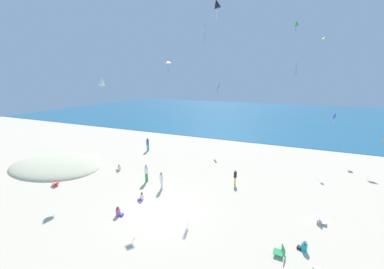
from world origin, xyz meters
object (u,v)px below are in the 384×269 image
at_px(person_4, 161,179).
at_px(kite_purple, 218,88).
at_px(beach_chair_far_left, 320,220).
at_px(person_3, 119,212).
at_px(kite_blue, 334,117).
at_px(person_5, 146,172).
at_px(person_1, 119,168).
at_px(beach_chair_mid_beach, 280,251).
at_px(kite_pink, 168,62).
at_px(beach_chair_near_camera, 56,183).
at_px(person_7, 235,176).
at_px(kite_red, 297,64).
at_px(person_0, 142,197).
at_px(kite_green, 297,24).
at_px(person_6, 304,247).
at_px(kite_yellow, 325,38).
at_px(kite_black, 217,3).
at_px(kite_teal, 205,30).
at_px(person_2, 148,144).
at_px(kite_white, 102,81).

height_order(person_4, kite_purple, kite_purple).
distance_m(beach_chair_far_left, person_3, 13.91).
relative_size(person_3, kite_blue, 0.48).
height_order(person_5, kite_blue, kite_blue).
relative_size(person_1, kite_purple, 0.35).
bearing_deg(beach_chair_mid_beach, kite_pink, -32.72).
distance_m(beach_chair_near_camera, person_7, 16.35).
xyz_separation_m(person_3, kite_red, (10.83, 22.26, 11.05)).
height_order(person_0, kite_purple, kite_purple).
distance_m(person_0, kite_green, 20.40).
bearing_deg(person_6, kite_yellow, -75.85).
relative_size(person_6, kite_blue, 0.46).
height_order(person_1, kite_purple, kite_purple).
distance_m(beach_chair_near_camera, beach_chair_far_left, 21.75).
distance_m(kite_blue, kite_black, 19.81).
distance_m(kite_pink, kite_red, 17.87).
xyz_separation_m(kite_teal, kite_black, (3.30, -6.46, 0.49)).
height_order(kite_blue, kite_red, kite_red).
distance_m(person_0, kite_teal, 18.68).
bearing_deg(beach_chair_far_left, kite_yellow, 94.72).
bearing_deg(person_2, person_0, -21.54).
bearing_deg(beach_chair_far_left, person_2, 163.28).
bearing_deg(beach_chair_near_camera, person_1, -164.86).
xyz_separation_m(person_7, kite_blue, (9.10, 12.46, 4.22)).
distance_m(person_5, person_6, 13.89).
relative_size(kite_purple, kite_pink, 1.84).
xyz_separation_m(beach_chair_mid_beach, person_7, (-4.25, 7.66, 0.52)).
bearing_deg(person_6, kite_black, -21.33).
bearing_deg(kite_purple, beach_chair_near_camera, -114.94).
bearing_deg(kite_purple, kite_green, -39.67).
distance_m(person_4, kite_purple, 18.00).
distance_m(person_2, kite_white, 10.93).
xyz_separation_m(person_1, person_3, (5.55, -6.56, 0.01)).
relative_size(kite_red, kite_green, 1.17).
bearing_deg(person_5, kite_yellow, 60.20).
distance_m(beach_chair_near_camera, kite_white, 10.37).
relative_size(person_0, person_6, 0.99).
bearing_deg(beach_chair_mid_beach, kite_black, -46.74).
bearing_deg(kite_red, beach_chair_mid_beach, -90.19).
bearing_deg(kite_red, person_4, -119.84).
relative_size(person_3, kite_yellow, 0.50).
distance_m(beach_chair_near_camera, person_6, 20.34).
bearing_deg(person_2, person_7, 14.56).
relative_size(beach_chair_far_left, person_1, 1.02).
bearing_deg(kite_pink, kite_teal, 76.17).
height_order(beach_chair_near_camera, kite_teal, kite_teal).
bearing_deg(person_4, kite_blue, 179.01).
height_order(beach_chair_far_left, kite_blue, kite_blue).
bearing_deg(kite_purple, person_6, -60.45).
bearing_deg(kite_black, person_1, -173.21).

